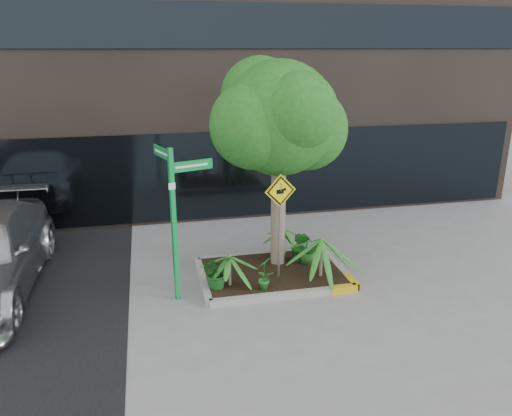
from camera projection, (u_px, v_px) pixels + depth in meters
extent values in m
plane|color=gray|center=(267.00, 283.00, 11.17)|extent=(80.00, 80.00, 0.00)
cube|color=#9E9E99|center=(261.00, 255.00, 12.49)|extent=(3.20, 0.15, 0.15)
cube|color=#9E9E99|center=(285.00, 296.00, 10.45)|extent=(3.20, 0.15, 0.15)
cube|color=#9E9E99|center=(203.00, 280.00, 11.14)|extent=(0.15, 2.20, 0.15)
cube|color=#9E9E99|center=(338.00, 267.00, 11.80)|extent=(0.15, 2.20, 0.15)
cube|color=gold|center=(343.00, 289.00, 10.72)|extent=(0.60, 0.17, 0.15)
cube|color=black|center=(272.00, 272.00, 11.46)|extent=(3.05, 2.05, 0.06)
cylinder|color=gray|center=(278.00, 205.00, 11.46)|extent=(0.34, 0.34, 3.14)
cylinder|color=gray|center=(283.00, 156.00, 11.13)|extent=(0.59, 0.17, 1.02)
sphere|color=#1E5E1A|center=(279.00, 118.00, 10.85)|extent=(2.51, 2.51, 2.51)
sphere|color=#1E5E1A|center=(307.00, 129.00, 11.39)|extent=(1.89, 1.89, 1.89)
sphere|color=#1E5E1A|center=(253.00, 125.00, 10.56)|extent=(1.89, 1.89, 1.89)
sphere|color=#1E5E1A|center=(297.00, 112.00, 10.25)|extent=(1.68, 1.68, 1.68)
sphere|color=#1E5E1A|center=(260.00, 97.00, 11.14)|extent=(1.78, 1.78, 1.78)
cylinder|color=gray|center=(321.00, 256.00, 11.05)|extent=(0.07, 0.07, 0.95)
cylinder|color=gray|center=(230.00, 270.00, 10.65)|extent=(0.07, 0.07, 0.72)
cylinder|color=gray|center=(284.00, 241.00, 12.29)|extent=(0.07, 0.07, 0.68)
imported|color=#17521A|center=(217.00, 271.00, 10.55)|extent=(0.87, 0.87, 0.73)
imported|color=#21641E|center=(307.00, 249.00, 11.74)|extent=(0.53, 0.53, 0.73)
imported|color=#216C23|center=(264.00, 273.00, 10.47)|extent=(0.56, 0.56, 0.75)
imported|color=#1C621F|center=(300.00, 246.00, 11.86)|extent=(0.59, 0.59, 0.76)
cube|color=#0EA040|center=(174.00, 227.00, 9.98)|extent=(0.12, 0.12, 3.21)
cube|color=#0EA040|center=(192.00, 166.00, 9.82)|extent=(0.86, 0.31, 0.21)
cube|color=#0EA040|center=(162.00, 153.00, 9.90)|extent=(0.31, 0.86, 0.21)
cube|color=white|center=(192.00, 166.00, 9.81)|extent=(0.66, 0.22, 0.05)
cube|color=white|center=(161.00, 153.00, 9.89)|extent=(0.22, 0.66, 0.05)
cube|color=white|center=(172.00, 186.00, 9.67)|extent=(0.13, 0.05, 0.14)
cylinder|color=slate|center=(280.00, 231.00, 10.81)|extent=(0.07, 0.10, 2.17)
cube|color=#FFEA0D|center=(280.00, 191.00, 10.51)|extent=(0.72, 0.17, 0.73)
cube|color=black|center=(281.00, 191.00, 10.50)|extent=(0.63, 0.14, 0.65)
cube|color=#FFEA0D|center=(281.00, 191.00, 10.49)|extent=(0.54, 0.12, 0.55)
cube|color=black|center=(280.00, 192.00, 10.49)|extent=(0.17, 0.04, 0.10)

